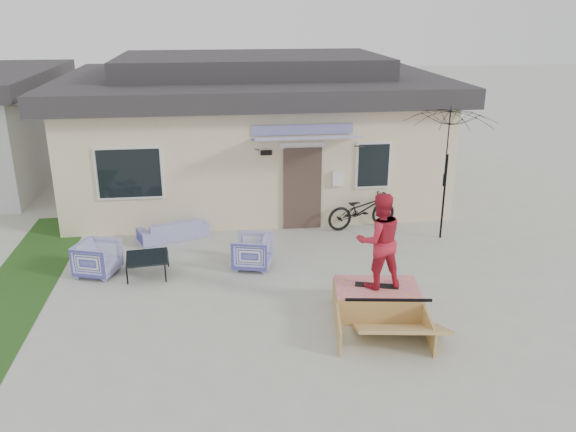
{
  "coord_description": "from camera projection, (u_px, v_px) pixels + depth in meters",
  "views": [
    {
      "loc": [
        -1.13,
        -9.53,
        5.4
      ],
      "look_at": [
        0.3,
        1.8,
        1.3
      ],
      "focal_mm": 36.73,
      "sensor_mm": 36.0,
      "label": 1
    }
  ],
  "objects": [
    {
      "name": "loveseat",
      "position": [
        173.0,
        226.0,
        14.35
      ],
      "size": [
        1.73,
        1.05,
        0.65
      ],
      "primitive_type": "imported",
      "rotation": [
        0.0,
        0.0,
        3.51
      ],
      "color": "#3838A4",
      "rests_on": "ground"
    },
    {
      "name": "patio_umbrella",
      "position": [
        446.0,
        169.0,
        13.91
      ],
      "size": [
        2.3,
        2.15,
        2.2
      ],
      "color": "black",
      "rests_on": "ground"
    },
    {
      "name": "ground",
      "position": [
        284.0,
        316.0,
        10.86
      ],
      "size": [
        90.0,
        90.0,
        0.0
      ],
      "primitive_type": "plane",
      "color": "#A8AA9D",
      "rests_on": "ground"
    },
    {
      "name": "skateboard",
      "position": [
        377.0,
        285.0,
        10.85
      ],
      "size": [
        0.82,
        0.41,
        0.05
      ],
      "primitive_type": "cube",
      "rotation": [
        0.0,
        0.0,
        -0.29
      ],
      "color": "black",
      "rests_on": "skate_ramp"
    },
    {
      "name": "bicycle",
      "position": [
        362.0,
        206.0,
        14.95
      ],
      "size": [
        1.95,
        1.03,
        1.19
      ],
      "primitive_type": "imported",
      "rotation": [
        0.0,
        0.0,
        1.79
      ],
      "color": "black",
      "rests_on": "ground"
    },
    {
      "name": "house",
      "position": [
        252.0,
        127.0,
        17.66
      ],
      "size": [
        10.8,
        8.49,
        4.1
      ],
      "color": "beige",
      "rests_on": "ground"
    },
    {
      "name": "armchair_left",
      "position": [
        97.0,
        257.0,
        12.37
      ],
      "size": [
        0.95,
        0.98,
        0.81
      ],
      "primitive_type": "imported",
      "rotation": [
        0.0,
        0.0,
        1.24
      ],
      "color": "#3838A4",
      "rests_on": "ground"
    },
    {
      "name": "grass_strip",
      "position": [
        22.0,
        283.0,
        12.11
      ],
      "size": [
        1.4,
        8.0,
        0.01
      ],
      "primitive_type": "cube",
      "color": "#1D4216",
      "rests_on": "ground"
    },
    {
      "name": "skater",
      "position": [
        379.0,
        239.0,
        10.54
      ],
      "size": [
        0.93,
        0.75,
        1.78
      ],
      "primitive_type": "imported",
      "rotation": [
        0.0,
        0.0,
        3.24
      ],
      "color": "red",
      "rests_on": "skateboard"
    },
    {
      "name": "skate_ramp",
      "position": [
        376.0,
        300.0,
        10.9
      ],
      "size": [
        1.8,
        2.23,
        0.51
      ],
      "primitive_type": null,
      "rotation": [
        0.0,
        0.0,
        -0.14
      ],
      "color": "#B1884C",
      "rests_on": "ground"
    },
    {
      "name": "armchair_right",
      "position": [
        252.0,
        250.0,
        12.73
      ],
      "size": [
        0.91,
        0.94,
        0.81
      ],
      "primitive_type": "imported",
      "rotation": [
        0.0,
        0.0,
        -1.83
      ],
      "color": "#3838A4",
      "rests_on": "ground"
    },
    {
      "name": "coffee_table",
      "position": [
        148.0,
        266.0,
        12.41
      ],
      "size": [
        0.96,
        0.96,
        0.43
      ],
      "primitive_type": "cube",
      "rotation": [
        0.0,
        0.0,
        0.11
      ],
      "color": "black",
      "rests_on": "ground"
    }
  ]
}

